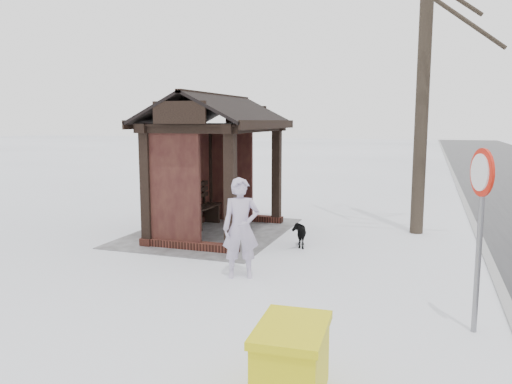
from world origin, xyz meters
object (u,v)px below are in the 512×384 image
(grit_bin, at_px, (291,361))
(pedestrian, at_px, (241,228))
(bus_shelter, at_px, (211,136))
(road_sign, at_px, (480,200))
(dog, at_px, (299,233))

(grit_bin, bearing_deg, pedestrian, -155.20)
(bus_shelter, xyz_separation_m, grit_bin, (5.97, 3.46, -1.81))
(road_sign, bearing_deg, dog, -157.52)
(grit_bin, bearing_deg, bus_shelter, -153.24)
(pedestrian, height_order, dog, pedestrian)
(bus_shelter, height_order, dog, bus_shelter)
(bus_shelter, distance_m, road_sign, 6.45)
(dog, relative_size, road_sign, 0.30)
(bus_shelter, height_order, road_sign, bus_shelter)
(pedestrian, distance_m, dog, 2.31)
(bus_shelter, bearing_deg, road_sign, 53.12)
(dog, bearing_deg, grit_bin, -93.95)
(dog, distance_m, grit_bin, 5.54)
(dog, xyz_separation_m, road_sign, (3.27, 2.99, 1.32))
(bus_shelter, bearing_deg, dog, 74.90)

